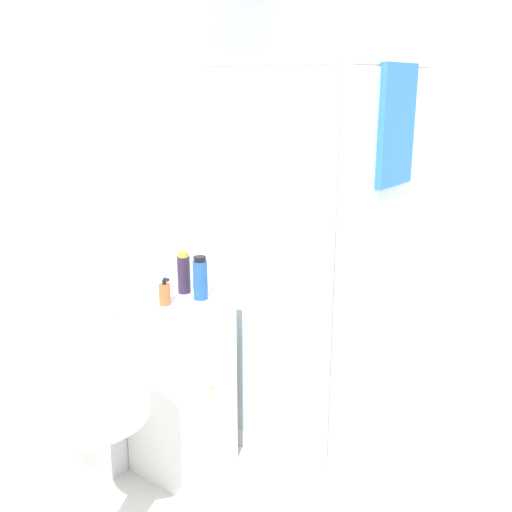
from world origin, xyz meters
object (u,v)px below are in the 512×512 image
sink (90,427)px  shampoo_bottle_tall_black (184,273)px  soap_dispenser (165,294)px  shampoo_bottle_blue (200,278)px

sink → shampoo_bottle_tall_black: size_ratio=4.68×
sink → soap_dispenser: soap_dispenser is taller
sink → shampoo_bottle_tall_black: shampoo_bottle_tall_black is taller
sink → shampoo_bottle_blue: shampoo_bottle_blue is taller
soap_dispenser → shampoo_bottle_tall_black: 0.18m
sink → soap_dispenser: bearing=16.8°
sink → shampoo_bottle_blue: (0.74, 0.10, 0.38)m
shampoo_bottle_blue → soap_dispenser: bearing=152.9°
shampoo_bottle_tall_black → shampoo_bottle_blue: bearing=-97.5°
shampoo_bottle_tall_black → sink: bearing=-163.8°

